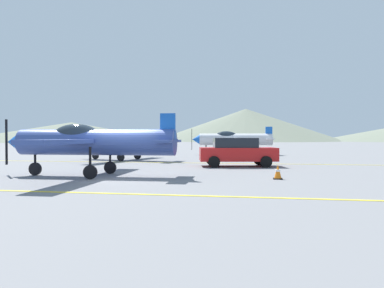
# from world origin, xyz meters

# --- Properties ---
(ground_plane) EXTENTS (400.00, 400.00, 0.00)m
(ground_plane) POSITION_xyz_m (0.00, 0.00, 0.00)
(ground_plane) COLOR slate
(apron_line_near) EXTENTS (80.00, 0.16, 0.01)m
(apron_line_near) POSITION_xyz_m (0.00, -4.08, 0.01)
(apron_line_near) COLOR yellow
(apron_line_near) RESTS_ON ground_plane
(apron_line_far) EXTENTS (80.00, 0.16, 0.01)m
(apron_line_far) POSITION_xyz_m (0.00, 8.89, 0.01)
(apron_line_far) COLOR yellow
(apron_line_far) RESTS_ON ground_plane
(airplane_near) EXTENTS (7.64, 8.81, 2.64)m
(airplane_near) POSITION_xyz_m (-1.54, 0.35, 1.49)
(airplane_near) COLOR #33478C
(airplane_near) RESTS_ON ground_plane
(airplane_mid) EXTENTS (7.74, 8.80, 2.64)m
(airplane_mid) POSITION_xyz_m (-3.94, 11.00, 1.49)
(airplane_mid) COLOR #33478C
(airplane_mid) RESTS_ON ground_plane
(airplane_far) EXTENTS (7.71, 8.85, 2.64)m
(airplane_far) POSITION_xyz_m (3.39, 20.29, 1.49)
(airplane_far) COLOR silver
(airplane_far) RESTS_ON ground_plane
(car_sedan) EXTENTS (4.56, 2.64, 1.62)m
(car_sedan) POSITION_xyz_m (4.41, 6.62, 0.84)
(car_sedan) COLOR red
(car_sedan) RESTS_ON ground_plane
(traffic_cone_front) EXTENTS (0.36, 0.36, 0.59)m
(traffic_cone_front) POSITION_xyz_m (6.29, 0.53, 0.29)
(traffic_cone_front) COLOR black
(traffic_cone_front) RESTS_ON ground_plane
(hill_left) EXTENTS (86.00, 86.00, 7.59)m
(hill_left) POSITION_xyz_m (-66.67, 122.19, 3.80)
(hill_left) COLOR slate
(hill_left) RESTS_ON ground_plane
(hill_centerleft) EXTENTS (78.97, 78.97, 13.75)m
(hill_centerleft) POSITION_xyz_m (2.09, 143.90, 6.87)
(hill_centerleft) COLOR slate
(hill_centerleft) RESTS_ON ground_plane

